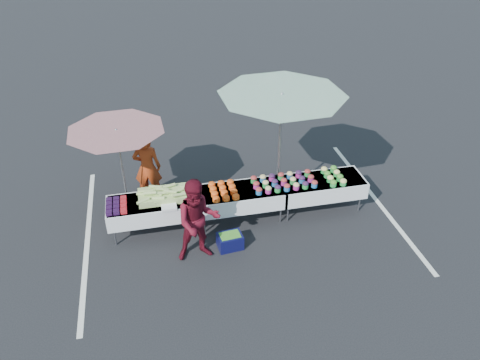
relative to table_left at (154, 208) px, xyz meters
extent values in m
plane|color=black|center=(1.80, 0.00, -0.58)|extent=(80.00, 80.00, 0.00)
cube|color=silver|center=(-1.40, 0.00, -0.58)|extent=(0.10, 5.00, 0.00)
cube|color=silver|center=(5.00, 0.00, -0.58)|extent=(0.10, 5.00, 0.00)
cube|color=white|center=(0.00, 0.00, 0.15)|extent=(1.80, 0.75, 0.04)
cube|color=white|center=(0.00, 0.00, -0.01)|extent=(1.86, 0.81, 0.36)
cylinder|color=slate|center=(-0.82, -0.29, -0.39)|extent=(0.04, 0.04, 0.39)
cylinder|color=slate|center=(-0.82, 0.29, -0.39)|extent=(0.04, 0.04, 0.39)
cylinder|color=slate|center=(0.82, -0.29, -0.39)|extent=(0.04, 0.04, 0.39)
cylinder|color=slate|center=(0.82, 0.29, -0.39)|extent=(0.04, 0.04, 0.39)
cube|color=white|center=(1.80, 0.00, 0.15)|extent=(1.80, 0.75, 0.04)
cube|color=white|center=(1.80, 0.00, -0.01)|extent=(1.86, 0.81, 0.36)
cylinder|color=slate|center=(0.98, -0.29, -0.39)|extent=(0.04, 0.04, 0.39)
cylinder|color=slate|center=(0.98, 0.29, -0.39)|extent=(0.04, 0.04, 0.39)
cylinder|color=slate|center=(2.62, -0.29, -0.39)|extent=(0.04, 0.04, 0.39)
cylinder|color=slate|center=(2.62, 0.29, -0.39)|extent=(0.04, 0.04, 0.39)
cube|color=white|center=(3.60, 0.00, 0.15)|extent=(1.80, 0.75, 0.04)
cube|color=white|center=(3.60, 0.00, -0.01)|extent=(1.86, 0.81, 0.36)
cylinder|color=slate|center=(2.78, -0.29, -0.39)|extent=(0.04, 0.04, 0.39)
cylinder|color=slate|center=(2.78, 0.29, -0.39)|extent=(0.04, 0.04, 0.39)
cylinder|color=slate|center=(4.42, -0.29, -0.39)|extent=(0.04, 0.04, 0.39)
cylinder|color=slate|center=(4.42, 0.29, -0.39)|extent=(0.04, 0.04, 0.39)
cube|color=black|center=(-0.85, -0.27, 0.21)|extent=(0.12, 0.12, 0.08)
cube|color=black|center=(-0.85, -0.13, 0.21)|extent=(0.12, 0.12, 0.08)
cube|color=black|center=(-0.85, 0.01, 0.21)|extent=(0.12, 0.12, 0.08)
cube|color=black|center=(-0.85, 0.15, 0.21)|extent=(0.12, 0.12, 0.08)
cube|color=black|center=(-0.71, -0.27, 0.21)|extent=(0.12, 0.12, 0.08)
cube|color=black|center=(-0.71, -0.13, 0.21)|extent=(0.12, 0.12, 0.08)
cube|color=black|center=(-0.71, 0.01, 0.21)|extent=(0.12, 0.12, 0.08)
cube|color=black|center=(-0.71, 0.15, 0.21)|extent=(0.12, 0.12, 0.08)
cube|color=maroon|center=(-0.57, -0.27, 0.21)|extent=(0.12, 0.12, 0.08)
cube|color=maroon|center=(-0.57, -0.13, 0.21)|extent=(0.12, 0.12, 0.08)
cube|color=maroon|center=(-0.57, 0.01, 0.21)|extent=(0.12, 0.12, 0.08)
cube|color=maroon|center=(-0.57, 0.15, 0.21)|extent=(0.12, 0.12, 0.08)
cube|color=#9AC464|center=(0.25, 0.05, 0.24)|extent=(1.05, 0.55, 0.14)
cylinder|color=#9AC464|center=(0.55, 0.20, 0.27)|extent=(0.27, 0.09, 0.10)
cylinder|color=#9AC464|center=(-0.13, 0.10, 0.34)|extent=(0.27, 0.14, 0.07)
cylinder|color=#9AC464|center=(0.36, -0.06, 0.38)|extent=(0.27, 0.14, 0.09)
cylinder|color=#9AC464|center=(-0.17, 0.08, 0.28)|extent=(0.27, 0.15, 0.10)
cylinder|color=#9AC464|center=(0.07, -0.01, 0.33)|extent=(0.27, 0.15, 0.08)
cylinder|color=#9AC464|center=(0.21, 0.09, 0.36)|extent=(0.27, 0.10, 0.10)
cylinder|color=#9AC464|center=(0.21, -0.03, 0.36)|extent=(0.27, 0.07, 0.08)
cylinder|color=#9AC464|center=(0.12, -0.13, 0.31)|extent=(0.27, 0.14, 0.09)
cylinder|color=#9AC464|center=(0.09, 0.25, 0.34)|extent=(0.27, 0.12, 0.08)
cylinder|color=#9AC464|center=(0.71, 0.14, 0.29)|extent=(0.27, 0.16, 0.08)
cylinder|color=#9AC464|center=(-0.06, 0.01, 0.34)|extent=(0.27, 0.11, 0.07)
cylinder|color=#9AC464|center=(0.16, -0.18, 0.27)|extent=(0.27, 0.10, 0.07)
cylinder|color=#9AC464|center=(0.36, 0.19, 0.35)|extent=(0.27, 0.12, 0.08)
cylinder|color=#9AC464|center=(-0.18, -0.17, 0.31)|extent=(0.27, 0.15, 0.08)
cylinder|color=#9AC464|center=(-0.09, 0.09, 0.36)|extent=(0.27, 0.10, 0.08)
cylinder|color=#9AC464|center=(0.46, 0.00, 0.32)|extent=(0.27, 0.16, 0.10)
cylinder|color=#9AC464|center=(-0.03, -0.02, 0.38)|extent=(0.27, 0.12, 0.09)
cylinder|color=#9AC464|center=(0.52, -0.18, 0.37)|extent=(0.27, 0.09, 0.07)
cylinder|color=#9AC464|center=(0.58, -0.15, 0.30)|extent=(0.27, 0.10, 0.09)
cylinder|color=#9AC464|center=(0.50, -0.09, 0.28)|extent=(0.27, 0.12, 0.09)
cylinder|color=#9AC464|center=(0.35, 0.28, 0.27)|extent=(0.27, 0.10, 0.08)
cylinder|color=#9AC464|center=(0.63, 0.03, 0.34)|extent=(0.27, 0.14, 0.10)
cube|color=white|center=(0.30, -0.30, 0.19)|extent=(0.30, 0.25, 0.05)
cylinder|color=orange|center=(1.25, -0.28, 0.19)|extent=(0.15, 0.15, 0.05)
ellipsoid|color=#F7530E|center=(1.25, -0.28, 0.23)|extent=(0.15, 0.15, 0.08)
cylinder|color=orange|center=(1.25, -0.10, 0.19)|extent=(0.15, 0.15, 0.05)
ellipsoid|color=#F7530E|center=(1.25, -0.10, 0.23)|extent=(0.15, 0.15, 0.08)
cylinder|color=orange|center=(1.25, 0.08, 0.19)|extent=(0.15, 0.15, 0.05)
ellipsoid|color=#F7530E|center=(1.25, 0.08, 0.23)|extent=(0.15, 0.15, 0.08)
cylinder|color=orange|center=(1.25, 0.26, 0.19)|extent=(0.15, 0.15, 0.05)
ellipsoid|color=#F7530E|center=(1.25, 0.26, 0.23)|extent=(0.15, 0.15, 0.08)
cylinder|color=orange|center=(1.45, -0.28, 0.19)|extent=(0.15, 0.15, 0.05)
ellipsoid|color=#F7530E|center=(1.45, -0.28, 0.23)|extent=(0.15, 0.15, 0.08)
cylinder|color=orange|center=(1.45, -0.10, 0.19)|extent=(0.15, 0.15, 0.05)
ellipsoid|color=#F7530E|center=(1.45, -0.10, 0.23)|extent=(0.15, 0.15, 0.08)
cylinder|color=orange|center=(1.45, 0.08, 0.19)|extent=(0.15, 0.15, 0.05)
ellipsoid|color=#F7530E|center=(1.45, 0.08, 0.23)|extent=(0.15, 0.15, 0.08)
cylinder|color=orange|center=(1.45, 0.26, 0.19)|extent=(0.15, 0.15, 0.05)
ellipsoid|color=#F7530E|center=(1.45, 0.26, 0.23)|extent=(0.15, 0.15, 0.08)
cylinder|color=orange|center=(1.65, -0.28, 0.19)|extent=(0.15, 0.15, 0.05)
ellipsoid|color=#F7530E|center=(1.65, -0.28, 0.23)|extent=(0.15, 0.15, 0.08)
cylinder|color=orange|center=(1.65, -0.10, 0.19)|extent=(0.15, 0.15, 0.05)
ellipsoid|color=#F7530E|center=(1.65, -0.10, 0.23)|extent=(0.15, 0.15, 0.08)
cylinder|color=orange|center=(1.65, 0.08, 0.19)|extent=(0.15, 0.15, 0.05)
ellipsoid|color=#F7530E|center=(1.65, 0.08, 0.23)|extent=(0.15, 0.15, 0.08)
cylinder|color=orange|center=(1.65, 0.26, 0.19)|extent=(0.15, 0.15, 0.05)
ellipsoid|color=#F7530E|center=(1.65, 0.26, 0.23)|extent=(0.15, 0.15, 0.08)
cylinder|color=#2362A3|center=(2.15, -0.22, 0.22)|extent=(0.13, 0.13, 0.10)
ellipsoid|color=maroon|center=(2.15, -0.22, 0.28)|extent=(0.14, 0.14, 0.10)
cylinder|color=#AE2580|center=(2.15, 0.00, 0.22)|extent=(0.13, 0.13, 0.10)
ellipsoid|color=maroon|center=(2.15, 0.00, 0.28)|extent=(0.14, 0.14, 0.10)
cylinder|color=green|center=(2.15, 0.22, 0.22)|extent=(0.13, 0.13, 0.10)
ellipsoid|color=maroon|center=(2.15, 0.22, 0.28)|extent=(0.14, 0.14, 0.10)
cylinder|color=#AE2580|center=(2.35, -0.22, 0.22)|extent=(0.13, 0.13, 0.10)
ellipsoid|color=tan|center=(2.35, -0.22, 0.28)|extent=(0.14, 0.14, 0.10)
cylinder|color=green|center=(2.35, 0.00, 0.22)|extent=(0.13, 0.13, 0.10)
ellipsoid|color=tan|center=(2.35, 0.00, 0.28)|extent=(0.14, 0.14, 0.10)
cylinder|color=#2362A3|center=(2.35, 0.22, 0.22)|extent=(0.13, 0.13, 0.10)
ellipsoid|color=tan|center=(2.35, 0.22, 0.28)|extent=(0.14, 0.14, 0.10)
cylinder|color=green|center=(2.55, -0.22, 0.22)|extent=(0.13, 0.13, 0.10)
ellipsoid|color=#281331|center=(2.55, -0.22, 0.28)|extent=(0.14, 0.14, 0.10)
cylinder|color=#2362A3|center=(2.55, 0.00, 0.22)|extent=(0.13, 0.13, 0.10)
ellipsoid|color=#281331|center=(2.55, 0.00, 0.28)|extent=(0.14, 0.14, 0.10)
cylinder|color=#AE2580|center=(2.55, 0.22, 0.22)|extent=(0.13, 0.13, 0.10)
ellipsoid|color=#281331|center=(2.55, 0.22, 0.28)|extent=(0.14, 0.14, 0.10)
cylinder|color=#2362A3|center=(2.75, -0.22, 0.22)|extent=(0.13, 0.13, 0.10)
ellipsoid|color=maroon|center=(2.75, -0.22, 0.28)|extent=(0.14, 0.14, 0.10)
cylinder|color=#AE2580|center=(2.75, 0.00, 0.22)|extent=(0.13, 0.13, 0.10)
ellipsoid|color=maroon|center=(2.75, 0.00, 0.28)|extent=(0.14, 0.14, 0.10)
cylinder|color=green|center=(2.75, 0.22, 0.22)|extent=(0.13, 0.13, 0.10)
ellipsoid|color=maroon|center=(2.75, 0.22, 0.28)|extent=(0.14, 0.14, 0.10)
cylinder|color=#AE2580|center=(2.95, -0.22, 0.22)|extent=(0.13, 0.13, 0.10)
ellipsoid|color=tan|center=(2.95, -0.22, 0.28)|extent=(0.14, 0.14, 0.10)
cylinder|color=green|center=(2.95, 0.00, 0.22)|extent=(0.13, 0.13, 0.10)
ellipsoid|color=tan|center=(2.95, 0.00, 0.28)|extent=(0.14, 0.14, 0.10)
cylinder|color=#2362A3|center=(2.95, 0.22, 0.22)|extent=(0.13, 0.13, 0.10)
ellipsoid|color=tan|center=(2.95, 0.22, 0.28)|extent=(0.14, 0.14, 0.10)
cylinder|color=green|center=(3.15, -0.22, 0.22)|extent=(0.13, 0.13, 0.10)
ellipsoid|color=#281331|center=(3.15, -0.22, 0.28)|extent=(0.14, 0.14, 0.10)
cylinder|color=#2362A3|center=(3.15, 0.00, 0.22)|extent=(0.13, 0.13, 0.10)
ellipsoid|color=#281331|center=(3.15, 0.00, 0.28)|extent=(0.14, 0.14, 0.10)
cylinder|color=#AE2580|center=(3.15, 0.22, 0.22)|extent=(0.13, 0.13, 0.10)
ellipsoid|color=#281331|center=(3.15, 0.22, 0.28)|extent=(0.14, 0.14, 0.10)
cylinder|color=#2362A3|center=(3.35, -0.22, 0.22)|extent=(0.13, 0.13, 0.10)
ellipsoid|color=maroon|center=(3.35, -0.22, 0.28)|extent=(0.14, 0.14, 0.10)
cylinder|color=#AE2580|center=(3.35, 0.00, 0.22)|extent=(0.13, 0.13, 0.10)
ellipsoid|color=maroon|center=(3.35, 0.00, 0.28)|extent=(0.14, 0.14, 0.10)
cylinder|color=green|center=(3.35, 0.22, 0.22)|extent=(0.13, 0.13, 0.10)
ellipsoid|color=maroon|center=(3.35, 0.22, 0.28)|extent=(0.14, 0.14, 0.10)
cylinder|color=green|center=(3.75, -0.28, 0.21)|extent=(0.14, 0.14, 0.08)
ellipsoid|color=#398122|center=(3.75, -0.28, 0.26)|extent=(0.14, 0.14, 0.11)
cylinder|color=green|center=(3.75, -0.10, 0.21)|extent=(0.14, 0.14, 0.08)
ellipsoid|color=#D5DD63|center=(3.75, -0.10, 0.26)|extent=(0.14, 0.14, 0.11)
cylinder|color=green|center=(3.75, 0.08, 0.21)|extent=(0.14, 0.14, 0.08)
ellipsoid|color=#398122|center=(3.75, 0.08, 0.26)|extent=(0.14, 0.14, 0.11)
cylinder|color=green|center=(3.75, 0.26, 0.21)|extent=(0.14, 0.14, 0.08)
ellipsoid|color=#D5DD63|center=(3.75, 0.26, 0.26)|extent=(0.14, 0.14, 0.11)
cylinder|color=green|center=(3.97, -0.28, 0.21)|extent=(0.14, 0.14, 0.08)
ellipsoid|color=#D5DD63|center=(3.97, -0.28, 0.26)|extent=(0.14, 0.14, 0.11)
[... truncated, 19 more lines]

